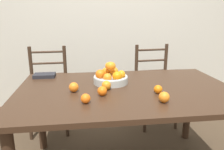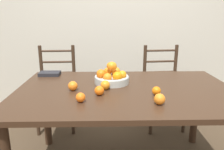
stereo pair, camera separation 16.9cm
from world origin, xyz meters
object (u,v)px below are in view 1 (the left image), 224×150
object	(u,v)px
orange_loose_1	(106,85)
orange_loose_4	(164,97)
fruit_bowl	(111,76)
orange_loose_2	(74,87)
chair_left	(49,90)
orange_loose_3	(102,91)
orange_loose_5	(158,89)
chair_right	(155,85)
orange_loose_0	(86,99)
book_stack	(45,75)

from	to	relation	value
orange_loose_1	orange_loose_4	bearing A→B (deg)	-40.36
fruit_bowl	orange_loose_1	size ratio (longest dim) A/B	4.00
orange_loose_2	chair_left	world-z (taller)	chair_left
orange_loose_1	orange_loose_3	distance (m)	0.12
orange_loose_2	orange_loose_5	xyz separation A→B (m)	(0.60, -0.11, -0.00)
chair_left	chair_right	bearing A→B (deg)	-2.81
orange_loose_0	orange_loose_4	distance (m)	0.50
orange_loose_3	orange_loose_5	size ratio (longest dim) A/B	1.10
orange_loose_5	chair_left	distance (m)	1.38
orange_loose_1	orange_loose_2	world-z (taller)	same
orange_loose_5	book_stack	size ratio (longest dim) A/B	0.33
orange_loose_3	chair_right	world-z (taller)	chair_right
book_stack	orange_loose_0	bearing A→B (deg)	-61.02
fruit_bowl	chair_right	distance (m)	0.98
orange_loose_2	chair_left	distance (m)	0.97
orange_loose_3	orange_loose_5	xyz separation A→B (m)	(0.40, -0.01, -0.00)
fruit_bowl	chair_left	xyz separation A→B (m)	(-0.62, 0.69, -0.33)
orange_loose_3	orange_loose_4	world-z (taller)	orange_loose_4
orange_loose_1	chair_right	world-z (taller)	chair_right
fruit_bowl	orange_loose_0	world-z (taller)	fruit_bowl
orange_loose_4	orange_loose_5	size ratio (longest dim) A/B	1.16
orange_loose_0	orange_loose_1	distance (m)	0.29
orange_loose_0	chair_right	distance (m)	1.40
orange_loose_3	chair_left	xyz separation A→B (m)	(-0.53, 0.97, -0.30)
orange_loose_4	chair_right	bearing A→B (deg)	74.08
chair_left	chair_right	world-z (taller)	same
orange_loose_0	book_stack	bearing A→B (deg)	118.98
chair_left	chair_right	distance (m)	1.23
orange_loose_4	book_stack	xyz separation A→B (m)	(-0.86, 0.70, -0.02)
orange_loose_3	book_stack	xyz separation A→B (m)	(-0.48, 0.53, -0.02)
orange_loose_3	chair_left	size ratio (longest dim) A/B	0.07
orange_loose_4	book_stack	size ratio (longest dim) A/B	0.38
fruit_bowl	orange_loose_0	size ratio (longest dim) A/B	4.49
orange_loose_1	chair_left	xyz separation A→B (m)	(-0.57, 0.85, -0.31)
orange_loose_2	book_stack	bearing A→B (deg)	123.14
chair_right	orange_loose_1	bearing A→B (deg)	-132.61
chair_left	book_stack	bearing A→B (deg)	-86.41
orange_loose_0	orange_loose_3	distance (m)	0.17
fruit_bowl	book_stack	distance (m)	0.62
orange_loose_1	fruit_bowl	bearing A→B (deg)	72.03
orange_loose_3	book_stack	world-z (taller)	orange_loose_3
orange_loose_2	chair_right	distance (m)	1.29
chair_right	book_stack	xyz separation A→B (m)	(-1.18, -0.44, 0.29)
orange_loose_4	orange_loose_3	bearing A→B (deg)	155.69
orange_loose_0	orange_loose_2	world-z (taller)	orange_loose_2
orange_loose_4	chair_left	xyz separation A→B (m)	(-0.91, 1.14, -0.31)
orange_loose_0	chair_right	xyz separation A→B (m)	(0.82, 1.09, -0.30)
fruit_bowl	orange_loose_4	size ratio (longest dim) A/B	3.99
fruit_bowl	orange_loose_1	distance (m)	0.17
orange_loose_5	orange_loose_4	bearing A→B (deg)	-95.87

